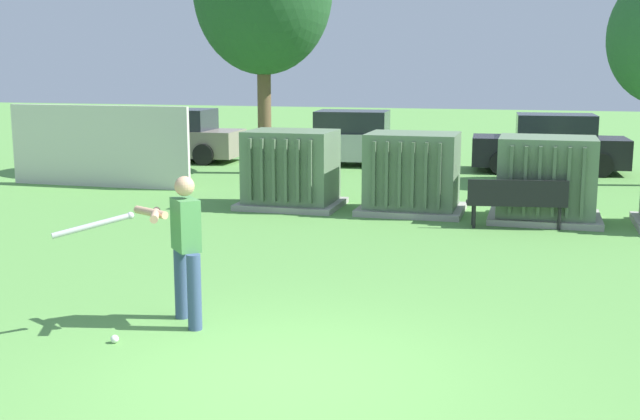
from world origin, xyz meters
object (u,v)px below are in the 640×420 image
at_px(transformer_mid_east, 546,180).
at_px(park_bench, 517,200).
at_px(parked_car_leftmost, 175,137).
at_px(transformer_mid_west, 412,174).
at_px(parked_car_left_of_center, 349,140).
at_px(transformer_west, 291,170).
at_px(sports_ball, 115,339).
at_px(parked_car_right_of_center, 550,145).
at_px(batter, 181,243).

relative_size(transformer_mid_east, park_bench, 1.14).
bearing_deg(transformer_mid_east, parked_car_leftmost, 147.60).
bearing_deg(transformer_mid_west, parked_car_left_of_center, 112.63).
height_order(transformer_mid_east, park_bench, transformer_mid_east).
relative_size(transformer_mid_west, parked_car_leftmost, 0.49).
bearing_deg(park_bench, transformer_west, 166.89).
bearing_deg(park_bench, sports_ball, -118.12).
bearing_deg(park_bench, transformer_mid_east, 61.11).
height_order(transformer_west, transformer_mid_east, same).
distance_m(transformer_west, transformer_mid_east, 5.19).
relative_size(sports_ball, parked_car_right_of_center, 0.02).
bearing_deg(sports_ball, transformer_west, 94.41).
height_order(transformer_mid_west, parked_car_leftmost, same).
height_order(transformer_west, batter, batter).
height_order(park_bench, parked_car_left_of_center, parked_car_left_of_center).
height_order(transformer_west, transformer_mid_west, same).
bearing_deg(sports_ball, park_bench, 61.88).
distance_m(park_bench, parked_car_leftmost, 13.29).
xyz_separation_m(transformer_mid_west, parked_car_right_of_center, (2.77, 7.22, -0.04)).
xyz_separation_m(park_bench, sports_ball, (-4.01, -7.51, -0.49)).
bearing_deg(transformer_mid_west, park_bench, -28.17).
xyz_separation_m(transformer_mid_east, sports_ball, (-4.52, -8.44, -0.74)).
relative_size(parked_car_leftmost, parked_car_right_of_center, 0.99).
distance_m(transformer_west, parked_car_leftmost, 9.11).
distance_m(sports_ball, parked_car_left_of_center, 16.04).
bearing_deg(transformer_west, parked_car_right_of_center, 53.68).
height_order(park_bench, parked_car_leftmost, parked_car_leftmost).
xyz_separation_m(parked_car_leftmost, parked_car_right_of_center, (11.28, 0.36, 0.00)).
relative_size(transformer_mid_east, parked_car_leftmost, 0.49).
relative_size(park_bench, parked_car_left_of_center, 0.43).
distance_m(transformer_west, parked_car_left_of_center, 7.40).
bearing_deg(parked_car_leftmost, park_bench, -36.96).
bearing_deg(batter, parked_car_left_of_center, 96.06).
bearing_deg(transformer_mid_west, parked_car_leftmost, 141.13).
height_order(transformer_mid_west, park_bench, transformer_mid_west).
xyz_separation_m(transformer_mid_west, batter, (-1.45, -7.85, 0.19)).
bearing_deg(parked_car_right_of_center, transformer_mid_west, -111.02).
xyz_separation_m(transformer_mid_east, parked_car_left_of_center, (-5.68, 7.54, -0.04)).
height_order(parked_car_leftmost, parked_car_left_of_center, same).
height_order(batter, parked_car_right_of_center, batter).
xyz_separation_m(transformer_west, parked_car_left_of_center, (-0.50, 7.38, -0.04)).
height_order(transformer_mid_east, parked_car_left_of_center, same).
xyz_separation_m(park_bench, parked_car_right_of_center, (0.66, 8.35, 0.22)).
bearing_deg(transformer_mid_east, parked_car_left_of_center, 126.99).
bearing_deg(transformer_west, parked_car_leftmost, 130.74).
bearing_deg(sports_ball, parked_car_right_of_center, 73.58).
distance_m(batter, parked_car_left_of_center, 15.28).
relative_size(transformer_west, parked_car_left_of_center, 0.49).
bearing_deg(sports_ball, parked_car_left_of_center, 94.15).
height_order(transformer_west, parked_car_right_of_center, same).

